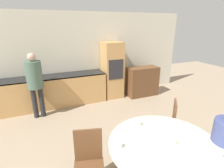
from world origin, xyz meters
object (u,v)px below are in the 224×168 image
(person_standing, at_px, (35,79))
(bowl_near, at_px, (137,123))
(cup, at_px, (120,145))
(oven_unit, at_px, (112,70))
(dining_table, at_px, (162,156))
(bowl_centre, at_px, (171,140))
(chair_far_right, at_px, (168,122))
(sideboard, at_px, (142,81))
(chair_far_left, at_px, (89,160))

(person_standing, bearing_deg, bowl_near, -58.35)
(bowl_near, bearing_deg, cup, -141.08)
(person_standing, height_order, cup, person_standing)
(oven_unit, height_order, dining_table, oven_unit)
(person_standing, bearing_deg, oven_unit, 13.41)
(cup, height_order, bowl_centre, cup)
(dining_table, xyz_separation_m, chair_far_right, (0.69, 0.71, -0.04))
(sideboard, distance_m, bowl_near, 3.12)
(chair_far_left, distance_m, bowl_centre, 1.13)
(person_standing, xyz_separation_m, bowl_centre, (1.64, -2.89, -0.21))
(sideboard, distance_m, chair_far_left, 3.77)
(person_standing, distance_m, bowl_near, 2.76)
(oven_unit, relative_size, chair_far_left, 1.85)
(chair_far_right, xyz_separation_m, bowl_near, (-0.78, -0.18, 0.27))
(chair_far_left, xyz_separation_m, person_standing, (-0.60, 2.52, 0.48))
(dining_table, height_order, bowl_centre, bowl_centre)
(dining_table, relative_size, bowl_centre, 8.96)
(sideboard, relative_size, chair_far_left, 1.06)
(oven_unit, distance_m, dining_table, 3.49)
(oven_unit, height_order, chair_far_right, oven_unit)
(bowl_near, bearing_deg, chair_far_left, -167.63)
(chair_far_left, relative_size, bowl_centre, 5.79)
(cup, relative_size, bowl_near, 0.55)
(chair_far_left, bearing_deg, bowl_centre, -3.96)
(oven_unit, relative_size, sideboard, 1.75)
(oven_unit, bearing_deg, person_standing, -166.59)
(cup, height_order, bowl_near, cup)
(oven_unit, relative_size, cup, 22.89)
(oven_unit, distance_m, cup, 3.50)
(person_standing, distance_m, cup, 2.90)
(dining_table, bearing_deg, bowl_near, 99.62)
(oven_unit, distance_m, chair_far_right, 2.72)
(person_standing, bearing_deg, chair_far_left, -76.57)
(chair_far_right, bearing_deg, person_standing, -95.32)
(chair_far_right, height_order, bowl_near, chair_far_right)
(bowl_near, bearing_deg, bowl_centre, -70.21)
(person_standing, xyz_separation_m, cup, (0.96, -2.73, -0.20))
(cup, distance_m, bowl_near, 0.62)
(chair_far_right, xyz_separation_m, cup, (-1.27, -0.57, 0.28))
(sideboard, height_order, bowl_centre, sideboard)
(dining_table, height_order, chair_far_right, chair_far_right)
(dining_table, xyz_separation_m, bowl_centre, (0.11, -0.01, 0.23))
(bowl_centre, bearing_deg, chair_far_right, 50.91)
(cup, bearing_deg, person_standing, 109.39)
(oven_unit, bearing_deg, chair_far_right, -90.12)
(person_standing, bearing_deg, dining_table, -61.93)
(chair_far_right, height_order, person_standing, person_standing)
(dining_table, distance_m, chair_far_right, 0.99)
(dining_table, xyz_separation_m, bowl_near, (-0.09, 0.54, 0.23))
(cup, xyz_separation_m, bowl_near, (0.48, 0.39, -0.01))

